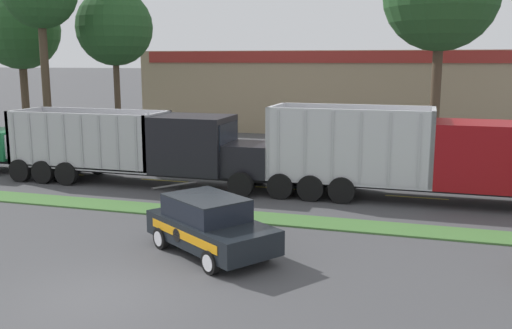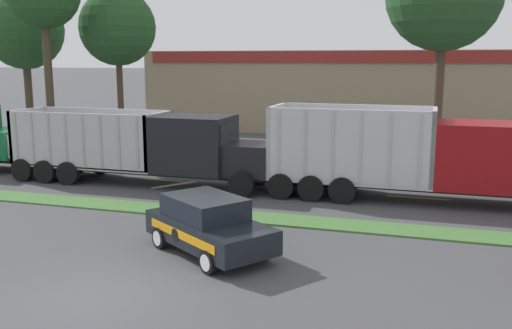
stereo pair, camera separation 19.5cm
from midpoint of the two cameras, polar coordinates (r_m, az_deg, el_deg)
ground_plane at (r=13.80m, az=-15.55°, el=-12.63°), size 600.00×600.00×0.00m
grass_verge at (r=19.95m, az=-4.08°, el=-4.94°), size 120.00×1.36×0.06m
centre_line_2 at (r=28.49m, az=-18.49°, el=-0.83°), size 2.40×0.14×0.01m
centre_line_3 at (r=25.73m, az=-8.68°, el=-1.58°), size 2.40×0.14×0.01m
centre_line_4 at (r=23.88m, az=3.05°, el=-2.41°), size 2.40×0.14×0.01m
centre_line_5 at (r=23.18m, az=16.11°, el=-3.21°), size 2.40×0.14×0.01m
dump_truck_lead at (r=24.56m, az=-8.77°, el=1.52°), size 11.82×2.78×3.18m
dump_truck_trail at (r=22.38m, az=19.07°, el=0.33°), size 11.85×2.86×3.53m
rally_car at (r=15.91m, az=-4.44°, el=-6.01°), size 4.38×3.81×1.63m
store_building_backdrop at (r=45.88m, az=9.99°, el=7.39°), size 30.40×12.10×5.93m
tree_behind_right at (r=42.41m, az=-22.09°, el=13.04°), size 5.26×5.26×11.21m
tree_behind_far_right at (r=36.85m, az=-13.56°, el=13.89°), size 4.66×4.66×10.74m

